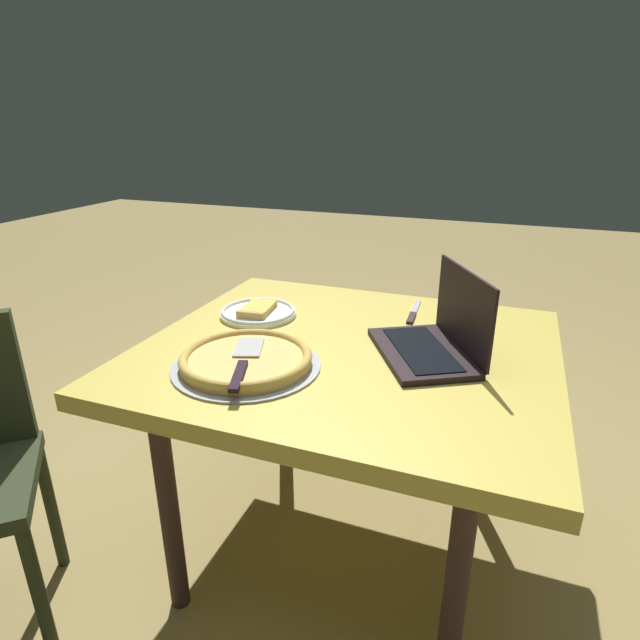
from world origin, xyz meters
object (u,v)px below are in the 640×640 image
object	(u,v)px
pizza_tray	(246,360)
table_knife	(413,314)
dining_table	(348,368)
pizza_plate	(258,312)
laptop	(436,337)

from	to	relation	value
pizza_tray	table_knife	distance (m)	0.62
dining_table	table_knife	size ratio (longest dim) A/B	5.05
pizza_plate	dining_table	bearing A→B (deg)	-19.80
pizza_tray	table_knife	xyz separation A→B (m)	(0.33, 0.53, -0.02)
dining_table	pizza_tray	world-z (taller)	pizza_tray
laptop	table_knife	xyz separation A→B (m)	(-0.11, 0.28, -0.05)
pizza_tray	laptop	bearing A→B (deg)	29.02
pizza_plate	table_knife	bearing A→B (deg)	21.26
dining_table	pizza_plate	distance (m)	0.38
table_knife	pizza_tray	bearing A→B (deg)	-122.17
dining_table	table_knife	distance (m)	0.34
laptop	pizza_tray	xyz separation A→B (m)	(-0.45, -0.25, -0.03)
pizza_plate	table_knife	distance (m)	0.51
dining_table	pizza_plate	xyz separation A→B (m)	(-0.35, 0.13, 0.08)
pizza_tray	table_knife	world-z (taller)	pizza_tray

